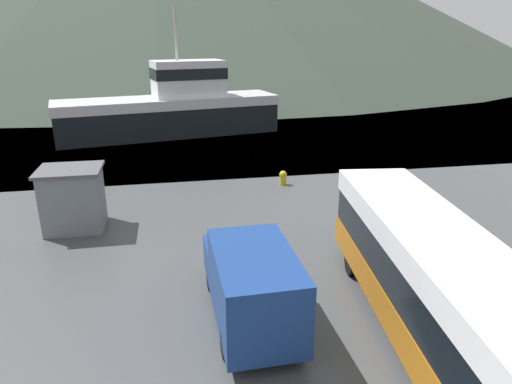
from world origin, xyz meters
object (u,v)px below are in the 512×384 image
(small_boat, at_px, (267,105))
(tour_bus, at_px, (447,297))
(delivery_van, at_px, (251,282))
(dock_kiosk, at_px, (73,198))
(fishing_boat, at_px, (172,107))

(small_boat, bearing_deg, tour_bus, 14.85)
(tour_bus, xyz_separation_m, delivery_van, (-4.44, 2.52, -0.55))
(small_boat, bearing_deg, delivery_van, 8.04)
(tour_bus, relative_size, dock_kiosk, 4.89)
(delivery_van, height_order, dock_kiosk, dock_kiosk)
(tour_bus, bearing_deg, small_boat, 91.12)
(tour_bus, height_order, small_boat, tour_bus)
(delivery_van, xyz_separation_m, dock_kiosk, (-6.22, 7.97, 0.07))
(delivery_van, height_order, fishing_boat, fishing_boat)
(tour_bus, bearing_deg, fishing_boat, 108.92)
(dock_kiosk, relative_size, small_boat, 0.32)
(tour_bus, distance_m, fishing_boat, 29.69)
(delivery_van, xyz_separation_m, fishing_boat, (-1.77, 26.51, 0.99))
(small_boat, bearing_deg, fishing_boat, -20.38)
(tour_bus, height_order, delivery_van, tour_bus)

